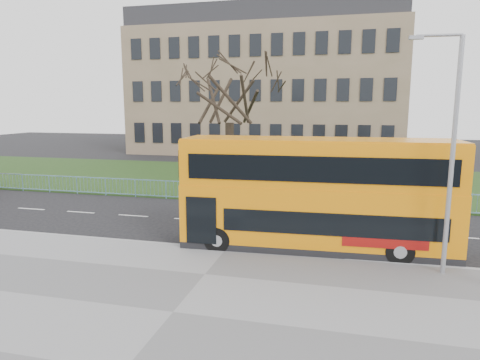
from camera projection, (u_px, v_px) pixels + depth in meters
ground at (237, 239)px, 17.68m from camera, size 120.00×120.00×0.00m
pavement at (173, 314)px, 11.22m from camera, size 80.00×10.50×0.12m
kerb at (226, 250)px, 16.19m from camera, size 80.00×0.20×0.14m
grass_verge at (285, 181)px, 31.36m from camera, size 80.00×15.40×0.08m
guard_railing at (266, 195)px, 23.90m from camera, size 40.00×0.12×1.10m
bare_tree at (229, 110)px, 27.06m from camera, size 7.19×7.19×10.28m
civic_building at (268, 93)px, 51.14m from camera, size 30.00×15.00×14.00m
yellow_bus at (316, 192)px, 16.04m from camera, size 10.13×2.84×4.21m
street_lamp at (450, 147)px, 13.18m from camera, size 1.58×0.23×7.45m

